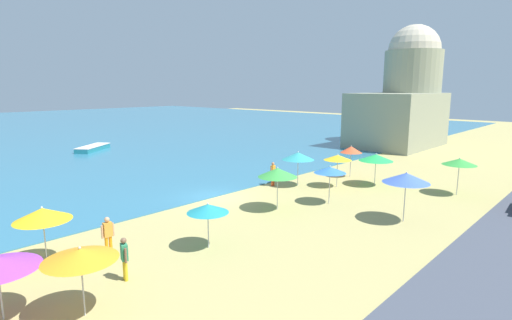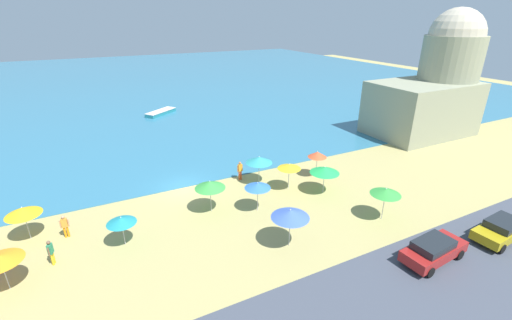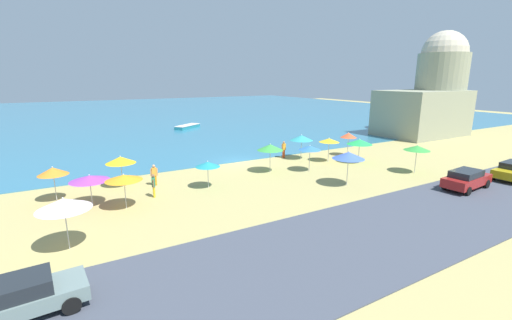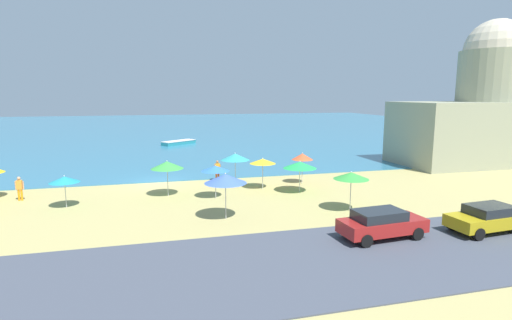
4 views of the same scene
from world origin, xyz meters
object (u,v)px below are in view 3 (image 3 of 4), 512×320
(beach_umbrella_0, at_px, (270,147))
(beach_umbrella_4, at_px, (89,178))
(beach_umbrella_11, at_px, (360,142))
(beach_umbrella_12, at_px, (124,178))
(beach_umbrella_2, at_px, (208,164))
(harbor_fortress, at_px, (432,96))
(beach_umbrella_5, at_px, (417,148))
(beach_umbrella_10, at_px, (121,160))
(beach_umbrella_3, at_px, (329,140))
(beach_umbrella_7, at_px, (348,155))
(parked_car_1, at_px, (466,179))
(bather_0, at_px, (154,174))
(beach_umbrella_1, at_px, (349,135))
(beach_umbrella_13, at_px, (301,138))
(beach_umbrella_8, at_px, (64,204))
(skiff_nearshore, at_px, (188,127))
(bather_1, at_px, (284,149))
(parked_car_0, at_px, (21,297))
(bather_2, at_px, (154,184))
(beach_umbrella_9, at_px, (310,148))
(beach_umbrella_6, at_px, (53,171))

(beach_umbrella_0, distance_m, beach_umbrella_4, 14.53)
(beach_umbrella_11, distance_m, beach_umbrella_12, 22.16)
(beach_umbrella_2, distance_m, harbor_fortress, 39.16)
(beach_umbrella_5, xyz_separation_m, beach_umbrella_10, (-22.88, 8.87, -0.13))
(beach_umbrella_3, height_order, beach_umbrella_7, beach_umbrella_7)
(beach_umbrella_10, xyz_separation_m, parked_car_1, (22.05, -13.72, -1.28))
(beach_umbrella_12, xyz_separation_m, bather_0, (2.82, 3.92, -1.12))
(beach_umbrella_4, distance_m, bather_0, 5.25)
(beach_umbrella_1, distance_m, beach_umbrella_10, 22.81)
(beach_umbrella_4, relative_size, beach_umbrella_13, 0.97)
(beach_umbrella_3, distance_m, harbor_fortress, 25.55)
(beach_umbrella_5, distance_m, beach_umbrella_8, 26.90)
(skiff_nearshore, bearing_deg, beach_umbrella_11, -77.75)
(beach_umbrella_1, distance_m, bather_1, 7.14)
(bather_1, height_order, harbor_fortress, harbor_fortress)
(beach_umbrella_8, xyz_separation_m, harbor_fortress, (47.88, 12.86, 3.30))
(bather_0, xyz_separation_m, parked_car_0, (-7.82, -12.90, -0.13))
(beach_umbrella_10, distance_m, beach_umbrella_12, 4.89)
(beach_umbrella_8, xyz_separation_m, bather_2, (5.50, 5.46, -1.41))
(beach_umbrella_5, height_order, beach_umbrella_7, beach_umbrella_7)
(beach_umbrella_12, distance_m, parked_car_0, 10.35)
(bather_2, xyz_separation_m, skiff_nearshore, (13.31, 30.98, -0.60))
(bather_2, height_order, parked_car_1, bather_2)
(beach_umbrella_1, distance_m, beach_umbrella_8, 28.04)
(beach_umbrella_0, bearing_deg, beach_umbrella_9, -25.38)
(beach_umbrella_3, relative_size, beach_umbrella_4, 0.98)
(beach_umbrella_7, height_order, bather_0, beach_umbrella_7)
(parked_car_1, bearing_deg, beach_umbrella_5, 80.23)
(harbor_fortress, bearing_deg, bather_1, -175.81)
(beach_umbrella_3, distance_m, parked_car_1, 12.30)
(beach_umbrella_12, relative_size, bather_2, 1.39)
(beach_umbrella_4, bearing_deg, bather_0, 25.98)
(beach_umbrella_10, height_order, beach_umbrella_13, beach_umbrella_13)
(beach_umbrella_0, relative_size, beach_umbrella_12, 1.12)
(beach_umbrella_1, bearing_deg, beach_umbrella_4, -174.69)
(beach_umbrella_0, distance_m, beach_umbrella_10, 12.25)
(beach_umbrella_0, relative_size, beach_umbrella_10, 1.06)
(beach_umbrella_8, distance_m, parked_car_1, 26.52)
(beach_umbrella_3, xyz_separation_m, beach_umbrella_6, (-23.63, 0.80, -0.07))
(beach_umbrella_5, distance_m, bather_1, 12.58)
(beach_umbrella_11, relative_size, bather_2, 1.47)
(beach_umbrella_6, height_order, beach_umbrella_11, beach_umbrella_6)
(beach_umbrella_12, distance_m, parked_car_1, 24.36)
(beach_umbrella_6, height_order, beach_umbrella_9, beach_umbrella_6)
(beach_umbrella_4, bearing_deg, beach_umbrella_12, -42.21)
(beach_umbrella_7, height_order, bather_1, beach_umbrella_7)
(beach_umbrella_9, height_order, bather_1, beach_umbrella_9)
(skiff_nearshore, bearing_deg, beach_umbrella_6, -124.13)
(beach_umbrella_4, distance_m, beach_umbrella_8, 6.12)
(harbor_fortress, bearing_deg, beach_umbrella_7, -156.90)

